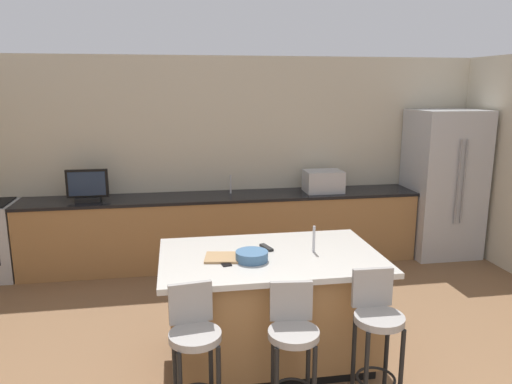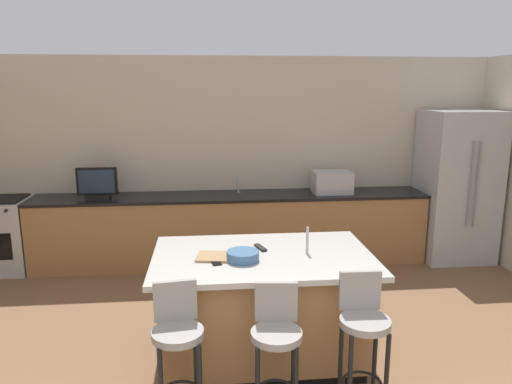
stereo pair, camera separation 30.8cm
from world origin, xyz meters
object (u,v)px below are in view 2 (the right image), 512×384
Objects in this scene: refrigerator at (456,186)px; cutting_board at (216,257)px; fruit_bowl at (243,256)px; tv_remote at (260,248)px; bar_stool_center at (276,343)px; cell_phone at (216,262)px; microwave at (332,182)px; tv_monitor at (97,184)px; bar_stool_left at (178,343)px; kitchen_island at (263,306)px; bar_stool_right at (363,333)px.

cutting_board is (-3.16, -2.24, -0.04)m from refrigerator.
refrigerator reaches higher than fruit_bowl.
tv_remote is 0.57× the size of cutting_board.
refrigerator is 11.42× the size of tv_remote.
fruit_bowl reaches higher than cutting_board.
refrigerator is at bearing 38.20° from fruit_bowl.
cell_phone is (-0.38, 0.63, 0.35)m from bar_stool_center.
refrigerator is 1.64m from microwave.
bar_stool_center is at bearing -107.24° from tv_remote.
bar_stool_center is (-2.78, -2.97, -0.40)m from refrigerator.
fruit_bowl is at bearing -118.72° from microwave.
fruit_bowl is 1.68× the size of cell_phone.
cell_phone is at bearing -143.46° from refrigerator.
tv_monitor is 0.49× the size of bar_stool_left.
microwave is 1.90× the size of fruit_bowl.
tv_remote is (1.76, -2.09, -0.15)m from tv_monitor.
bar_stool_left is (-0.65, -0.73, 0.12)m from kitchen_island.
fruit_bowl is (-0.17, 0.65, 0.38)m from bar_stool_center.
refrigerator is at bearing -2.82° from microwave.
kitchen_island is 0.61m from cell_phone.
tv_monitor reaches higher than fruit_bowl.
fruit_bowl is (0.48, 0.62, 0.37)m from bar_stool_left.
kitchen_island is 11.74× the size of cell_phone.
cutting_board is (0.27, 0.70, 0.34)m from bar_stool_left.
bar_stool_right reaches higher than bar_stool_left.
bar_stool_center is 0.98m from tv_remote.
tv_monitor is (-4.55, 0.03, 0.10)m from refrigerator.
cutting_board is at bearing -171.79° from tv_remote.
bar_stool_left is 1.02× the size of bar_stool_center.
cutting_board is (-0.97, 0.72, 0.32)m from bar_stool_right.
cell_phone is at bearing 149.11° from bar_stool_right.
cell_phone is 0.47m from tv_remote.
tv_monitor is 3.21m from bar_stool_left.
tv_monitor is 1.62× the size of cutting_board.
cutting_board is at bearing -58.47° from tv_monitor.
bar_stool_center is at bearing -62.65° from cutting_board.
bar_stool_right is at bearing -74.00° from tv_remote.
bar_stool_right is (0.60, -0.76, 0.14)m from kitchen_island.
microwave is at bearing 56.73° from cutting_board.
microwave is 2.92m from tv_monitor.
bar_stool_center is (0.00, -0.77, 0.10)m from kitchen_island.
kitchen_island is at bearing -116.66° from microwave.
kitchen_island is 3.67× the size of microwave.
microwave reaches higher than bar_stool_right.
tv_remote is (-0.00, 0.15, 0.46)m from kitchen_island.
kitchen_island is 10.36× the size of tv_remote.
bar_stool_center reaches higher than tv_remote.
fruit_bowl is (1.60, -2.35, -0.12)m from tv_monitor.
microwave reaches higher than bar_stool_left.
cell_phone is (-1.53, -2.42, -0.11)m from microwave.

